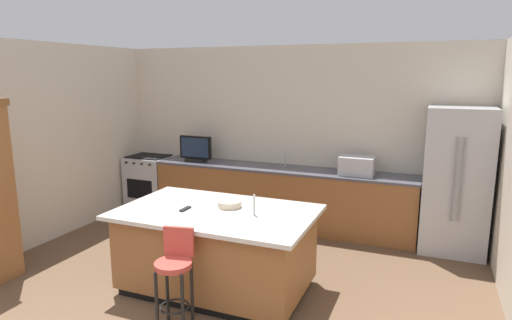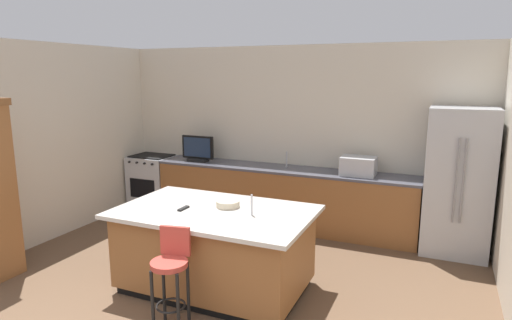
% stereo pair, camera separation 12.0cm
% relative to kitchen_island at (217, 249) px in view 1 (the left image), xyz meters
% --- Properties ---
extents(wall_back, '(6.25, 0.12, 2.76)m').
position_rel_kitchen_island_xyz_m(wall_back, '(-0.00, 2.58, 0.92)').
color(wall_back, beige).
rests_on(wall_back, ground_plane).
extents(wall_left, '(0.12, 5.07, 2.76)m').
position_rel_kitchen_island_xyz_m(wall_left, '(-2.93, 0.24, 0.92)').
color(wall_left, beige).
rests_on(wall_left, ground_plane).
extents(counter_back, '(4.08, 0.62, 0.92)m').
position_rel_kitchen_island_xyz_m(counter_back, '(-0.05, 2.20, 0.00)').
color(counter_back, brown).
rests_on(counter_back, ground_plane).
extents(kitchen_island, '(2.09, 1.30, 0.90)m').
position_rel_kitchen_island_xyz_m(kitchen_island, '(0.00, 0.00, 0.00)').
color(kitchen_island, black).
rests_on(kitchen_island, ground_plane).
extents(refrigerator, '(0.81, 0.74, 1.92)m').
position_rel_kitchen_island_xyz_m(refrigerator, '(2.40, 2.15, 0.50)').
color(refrigerator, '#B7BABF').
rests_on(refrigerator, ground_plane).
extents(range_oven, '(0.72, 0.63, 0.94)m').
position_rel_kitchen_island_xyz_m(range_oven, '(-2.46, 2.19, 0.01)').
color(range_oven, '#B7BABF').
rests_on(range_oven, ground_plane).
extents(microwave, '(0.48, 0.36, 0.26)m').
position_rel_kitchen_island_xyz_m(microwave, '(1.11, 2.20, 0.59)').
color(microwave, '#B7BABF').
rests_on(microwave, counter_back).
extents(tv_monitor, '(0.56, 0.16, 0.42)m').
position_rel_kitchen_island_xyz_m(tv_monitor, '(-1.49, 2.14, 0.66)').
color(tv_monitor, black).
rests_on(tv_monitor, counter_back).
extents(sink_faucet_back, '(0.02, 0.02, 0.24)m').
position_rel_kitchen_island_xyz_m(sink_faucet_back, '(0.00, 2.30, 0.58)').
color(sink_faucet_back, '#B2B2B7').
rests_on(sink_faucet_back, counter_back).
extents(sink_faucet_island, '(0.02, 0.02, 0.22)m').
position_rel_kitchen_island_xyz_m(sink_faucet_island, '(0.43, 0.00, 0.55)').
color(sink_faucet_island, '#B2B2B7').
rests_on(sink_faucet_island, kitchen_island).
extents(bar_stool_center, '(0.34, 0.36, 0.95)m').
position_rel_kitchen_island_xyz_m(bar_stool_center, '(-0.01, -0.82, 0.10)').
color(bar_stool_center, '#B23D33').
rests_on(bar_stool_center, ground_plane).
extents(fruit_bowl, '(0.26, 0.26, 0.07)m').
position_rel_kitchen_island_xyz_m(fruit_bowl, '(0.08, 0.15, 0.48)').
color(fruit_bowl, beige).
rests_on(fruit_bowl, kitchen_island).
extents(tv_remote, '(0.05, 0.17, 0.02)m').
position_rel_kitchen_island_xyz_m(tv_remote, '(-0.32, -0.12, 0.45)').
color(tv_remote, black).
rests_on(tv_remote, kitchen_island).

